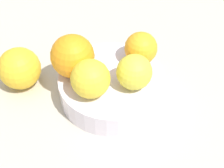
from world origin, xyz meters
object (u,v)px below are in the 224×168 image
Objects in this scene: fruit_bowl at (112,86)px; orange_in_bowl_2 at (141,48)px; orange_in_bowl_1 at (73,56)px; orange_in_bowl_0 at (90,79)px; orange_in_bowl_3 at (135,72)px; orange_loose_0 at (20,68)px.

fruit_bowl is 3.23× the size of orange_in_bowl_2.
orange_in_bowl_1 is at bearing -47.69° from orange_in_bowl_2.
orange_in_bowl_2 is (-11.46, 4.07, -0.30)cm from orange_in_bowl_0.
orange_in_bowl_0 reaches higher than fruit_bowl.
orange_in_bowl_0 is at bearing 61.47° from orange_in_bowl_1.
orange_in_bowl_3 reaches higher than orange_in_bowl_2.
orange_in_bowl_0 is 16.24cm from orange_loose_0.
orange_in_bowl_0 reaches higher than orange_in_bowl_3.
orange_loose_0 is at bearing -58.87° from orange_in_bowl_2.
orange_in_bowl_3 is (-2.30, 11.02, -0.80)cm from orange_in_bowl_1.
orange_loose_0 is (5.67, -21.38, -3.92)cm from orange_in_bowl_3.
orange_loose_0 is at bearing -88.29° from orange_in_bowl_0.
fruit_bowl is at bearing 107.98° from orange_in_bowl_1.
fruit_bowl is 2.43× the size of orange_loose_0.
fruit_bowl is 8.92cm from orange_in_bowl_2.
fruit_bowl is 3.16× the size of orange_in_bowl_3.
orange_loose_0 is (0.47, -15.69, -4.16)cm from orange_in_bowl_0.
orange_in_bowl_3 is (-0.12, 4.31, 5.68)cm from fruit_bowl.
orange_loose_0 is at bearing -75.13° from orange_in_bowl_3.
orange_in_bowl_1 is (-2.90, -5.34, 0.56)cm from orange_in_bowl_0.
orange_in_bowl_1 is 11.86cm from orange_loose_0.
orange_in_bowl_0 is (5.08, -1.38, 5.92)cm from fruit_bowl.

